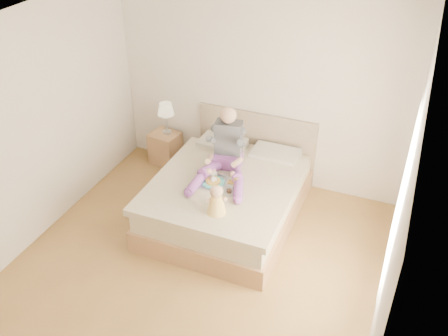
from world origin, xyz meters
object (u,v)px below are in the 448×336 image
at_px(bed, 230,194).
at_px(nightstand, 166,148).
at_px(baby, 216,201).
at_px(adult, 225,154).
at_px(tray, 220,183).

height_order(bed, nightstand, bed).
bearing_deg(baby, nightstand, 102.05).
bearing_deg(bed, nightstand, 149.52).
bearing_deg(adult, baby, -83.90).
relative_size(nightstand, tray, 1.06).
bearing_deg(bed, tray, -94.84).
bearing_deg(nightstand, baby, -37.49).
distance_m(nightstand, adult, 1.57).
xyz_separation_m(bed, baby, (0.14, -0.75, 0.44)).
height_order(tray, baby, baby).
relative_size(bed, baby, 6.08).
bearing_deg(nightstand, adult, -21.13).
bearing_deg(bed, adult, 139.46).
bearing_deg(nightstand, tray, -29.66).
bearing_deg(nightstand, bed, -21.95).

